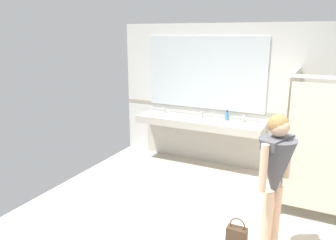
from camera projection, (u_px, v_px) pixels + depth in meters
name	position (u px, v px, depth m)	size (l,w,h in m)	color
wall_back	(282.00, 100.00, 5.73)	(6.22, 0.12, 2.61)	silver
wall_back_tile_band	(280.00, 115.00, 5.74)	(6.22, 0.01, 0.06)	#9E937F
vanity_counter	(200.00, 130.00, 6.27)	(2.40, 0.56, 1.00)	#B2ADA3
mirror_panel	(205.00, 73.00, 6.17)	(2.30, 0.02, 1.35)	silver
person_standing	(275.00, 169.00, 3.53)	(0.52, 0.54, 1.63)	#DBAD89
handbag	(237.00, 236.00, 3.89)	(0.24, 0.13, 0.36)	#3F2D1E
soap_dispenser	(227.00, 116.00, 6.04)	(0.07, 0.07, 0.18)	teal
paper_cup	(216.00, 120.00, 5.93)	(0.07, 0.07, 0.09)	white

